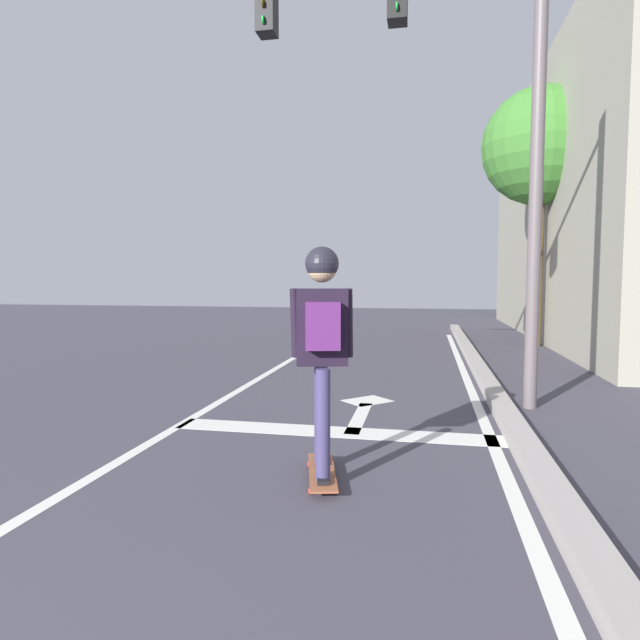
{
  "coord_description": "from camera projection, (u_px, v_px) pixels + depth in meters",
  "views": [
    {
      "loc": [
        2.6,
        0.38,
        1.58
      ],
      "look_at": [
        1.21,
        7.39,
        1.04
      ],
      "focal_mm": 29.92,
      "sensor_mm": 36.0,
      "label": 1
    }
  ],
  "objects": [
    {
      "name": "skater",
      "position": [
        322.0,
        328.0,
        4.12
      ],
      "size": [
        0.47,
        0.64,
        1.76
      ],
      "color": "#3E3862",
      "rests_on": "skateboard"
    },
    {
      "name": "lane_arrow_stem",
      "position": [
        359.0,
        417.0,
        6.13
      ],
      "size": [
        0.16,
        1.4,
        0.01
      ],
      "primitive_type": "cube",
      "color": "silver",
      "rests_on": "ground"
    },
    {
      "name": "lane_arrow_head",
      "position": [
        367.0,
        401.0,
        6.96
      ],
      "size": [
        0.71,
        0.71,
        0.01
      ],
      "primitive_type": "cube",
      "rotation": [
        0.0,
        0.0,
        0.79
      ],
      "color": "silver",
      "rests_on": "ground"
    },
    {
      "name": "curb_strip",
      "position": [
        514.0,
        428.0,
        5.43
      ],
      "size": [
        0.24,
        24.0,
        0.14
      ],
      "primitive_type": "cube",
      "color": "#A59D98",
      "rests_on": "ground"
    },
    {
      "name": "roadside_tree",
      "position": [
        541.0,
        147.0,
        12.35
      ],
      "size": [
        2.69,
        2.69,
        6.02
      ],
      "color": "brown",
      "rests_on": "ground"
    },
    {
      "name": "skateboard",
      "position": [
        322.0,
        472.0,
        4.22
      ],
      "size": [
        0.39,
        0.87,
        0.07
      ],
      "color": "#945333",
      "rests_on": "ground"
    },
    {
      "name": "lane_line_curbside",
      "position": [
        489.0,
        433.0,
        5.48
      ],
      "size": [
        0.12,
        20.0,
        0.01
      ],
      "primitive_type": "cube",
      "color": "silver",
      "rests_on": "ground"
    },
    {
      "name": "lane_line_center",
      "position": [
        193.0,
        417.0,
        6.12
      ],
      "size": [
        0.12,
        20.0,
        0.01
      ],
      "primitive_type": "cube",
      "color": "silver",
      "rests_on": "ground"
    },
    {
      "name": "traffic_signal_mast",
      "position": [
        426.0,
        76.0,
        6.53
      ],
      "size": [
        5.09,
        0.34,
        5.67
      ],
      "color": "#5F5657",
      "rests_on": "ground"
    },
    {
      "name": "stop_bar",
      "position": [
        336.0,
        432.0,
        5.54
      ],
      "size": [
        3.41,
        0.4,
        0.01
      ],
      "primitive_type": "cube",
      "color": "silver",
      "rests_on": "ground"
    }
  ]
}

